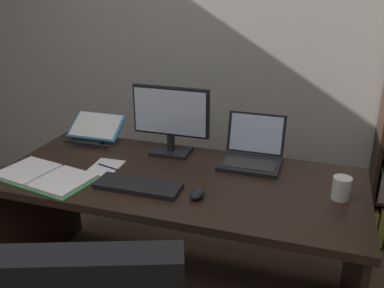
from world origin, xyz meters
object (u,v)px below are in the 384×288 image
(desk, at_px, (184,201))
(notepad, at_px, (105,168))
(keyboard, at_px, (138,186))
(laptop, at_px, (252,154))
(monitor, at_px, (171,121))
(computer_mouse, at_px, (197,194))
(open_binder, at_px, (45,176))
(coffee_mug, at_px, (341,188))
(pen, at_px, (108,167))
(reading_stand_with_book, at_px, (95,129))

(desk, distance_m, notepad, 0.46)
(keyboard, relative_size, notepad, 2.00)
(laptop, bearing_deg, monitor, -179.27)
(computer_mouse, bearing_deg, keyboard, 180.00)
(notepad, bearing_deg, monitor, 50.17)
(monitor, height_order, laptop, monitor)
(keyboard, relative_size, open_binder, 0.77)
(computer_mouse, height_order, coffee_mug, coffee_mug)
(laptop, height_order, pen, laptop)
(laptop, distance_m, notepad, 0.80)
(laptop, height_order, coffee_mug, laptop)
(desk, bearing_deg, notepad, -164.55)
(monitor, bearing_deg, computer_mouse, -56.89)
(desk, relative_size, computer_mouse, 17.86)
(notepad, relative_size, pen, 1.50)
(reading_stand_with_book, bearing_deg, desk, -20.36)
(open_binder, bearing_deg, computer_mouse, 14.12)
(coffee_mug, bearing_deg, reading_stand_with_book, 167.82)
(open_binder, distance_m, coffee_mug, 1.45)
(computer_mouse, relative_size, coffee_mug, 0.97)
(reading_stand_with_book, relative_size, notepad, 1.57)
(laptop, relative_size, notepad, 1.53)
(desk, bearing_deg, coffee_mug, -4.77)
(monitor, relative_size, computer_mouse, 4.32)
(keyboard, distance_m, coffee_mug, 0.95)
(computer_mouse, xyz_separation_m, open_binder, (-0.79, -0.05, -0.01))
(reading_stand_with_book, xyz_separation_m, coffee_mug, (1.45, -0.31, -0.02))
(open_binder, xyz_separation_m, notepad, (0.23, 0.20, -0.01))
(computer_mouse, bearing_deg, open_binder, -176.39)
(coffee_mug, bearing_deg, pen, -177.70)
(computer_mouse, distance_m, notepad, 0.58)
(open_binder, distance_m, notepad, 0.30)
(desk, relative_size, monitor, 4.13)
(computer_mouse, xyz_separation_m, notepad, (-0.56, 0.15, -0.02))
(monitor, height_order, keyboard, monitor)
(monitor, bearing_deg, laptop, 0.73)
(laptop, distance_m, pen, 0.78)
(laptop, bearing_deg, pen, -155.82)
(pen, bearing_deg, open_binder, -142.00)
(notepad, bearing_deg, open_binder, -139.68)
(desk, distance_m, coffee_mug, 0.82)
(desk, xyz_separation_m, notepad, (-0.41, -0.11, 0.19))
(laptop, xyz_separation_m, computer_mouse, (-0.17, -0.47, -0.03))
(desk, height_order, keyboard, keyboard)
(computer_mouse, distance_m, coffee_mug, 0.66)
(keyboard, bearing_deg, desk, 60.53)
(open_binder, height_order, notepad, open_binder)
(open_binder, relative_size, coffee_mug, 5.07)
(keyboard, xyz_separation_m, notepad, (-0.26, 0.15, -0.01))
(monitor, distance_m, coffee_mug, 0.98)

